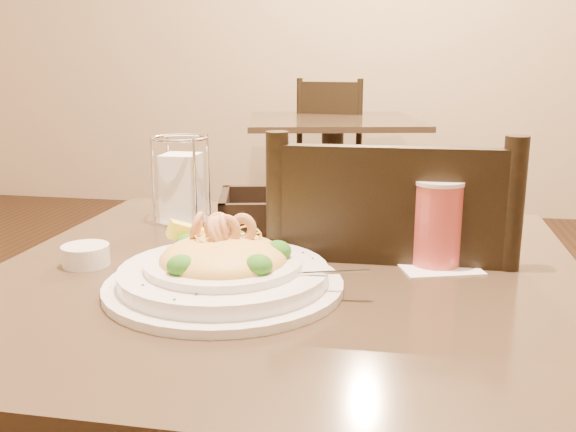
% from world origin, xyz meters
% --- Properties ---
extents(main_table, '(0.90, 0.90, 0.72)m').
position_xyz_m(main_table, '(0.00, 0.00, 0.50)').
color(main_table, black).
rests_on(main_table, ground).
extents(background_table, '(1.07, 1.07, 0.72)m').
position_xyz_m(background_table, '(-0.24, 2.57, 0.50)').
color(background_table, black).
rests_on(background_table, ground).
extents(dining_chair_near, '(0.43, 0.43, 0.93)m').
position_xyz_m(dining_chair_near, '(0.15, 0.19, 0.50)').
color(dining_chair_near, black).
rests_on(dining_chair_near, ground).
extents(dining_chair_far, '(0.46, 0.46, 0.93)m').
position_xyz_m(dining_chair_far, '(-0.28, 2.97, 0.50)').
color(dining_chair_far, black).
rests_on(dining_chair_far, ground).
extents(pasta_bowl, '(0.37, 0.33, 0.11)m').
position_xyz_m(pasta_bowl, '(-0.07, -0.10, 0.76)').
color(pasta_bowl, white).
rests_on(pasta_bowl, main_table).
extents(drink_glass, '(0.15, 0.15, 0.14)m').
position_xyz_m(drink_glass, '(0.23, 0.06, 0.79)').
color(drink_glass, white).
rests_on(drink_glass, main_table).
extents(bread_basket, '(0.26, 0.23, 0.06)m').
position_xyz_m(bread_basket, '(-0.07, 0.27, 0.75)').
color(bread_basket, black).
rests_on(bread_basket, main_table).
extents(napkin_caddy, '(0.11, 0.11, 0.17)m').
position_xyz_m(napkin_caddy, '(-0.26, 0.25, 0.80)').
color(napkin_caddy, silver).
rests_on(napkin_caddy, main_table).
extents(side_plate, '(0.18, 0.18, 0.01)m').
position_xyz_m(side_plate, '(0.23, 0.16, 0.73)').
color(side_plate, white).
rests_on(side_plate, main_table).
extents(butter_ramekin, '(0.08, 0.08, 0.03)m').
position_xyz_m(butter_ramekin, '(-0.31, -0.04, 0.74)').
color(butter_ramekin, white).
rests_on(butter_ramekin, main_table).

